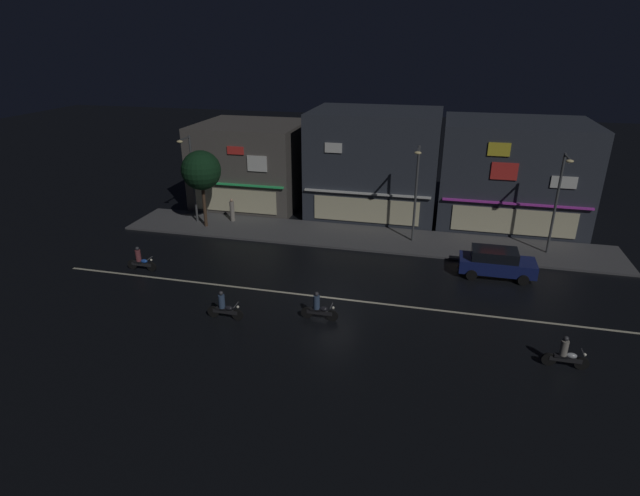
{
  "coord_description": "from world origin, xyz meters",
  "views": [
    {
      "loc": [
        5.01,
        -23.49,
        13.01
      ],
      "look_at": [
        -1.39,
        2.83,
        1.65
      ],
      "focal_mm": 28.25,
      "sensor_mm": 36.0,
      "label": 1
    }
  ],
  "objects_px": {
    "motorcycle_opposite_lane": "(140,261)",
    "motorcycle_trailing_far": "(319,308)",
    "streetlamp_east": "(558,196)",
    "streetlamp_west": "(191,172)",
    "streetlamp_mid": "(416,187)",
    "parked_car_near_kerb": "(496,262)",
    "motorcycle_following": "(224,307)",
    "traffic_cone": "(461,263)",
    "motorcycle_lead": "(565,355)",
    "pedestrian_on_sidewalk": "(232,211)"
  },
  "relations": [
    {
      "from": "motorcycle_following",
      "to": "traffic_cone",
      "type": "distance_m",
      "value": 14.74
    },
    {
      "from": "pedestrian_on_sidewalk",
      "to": "streetlamp_mid",
      "type": "bearing_deg",
      "value": 50.77
    },
    {
      "from": "streetlamp_mid",
      "to": "motorcycle_opposite_lane",
      "type": "relative_size",
      "value": 3.43
    },
    {
      "from": "parked_car_near_kerb",
      "to": "motorcycle_following",
      "type": "distance_m",
      "value": 15.87
    },
    {
      "from": "motorcycle_opposite_lane",
      "to": "motorcycle_trailing_far",
      "type": "relative_size",
      "value": 1.0
    },
    {
      "from": "streetlamp_east",
      "to": "traffic_cone",
      "type": "bearing_deg",
      "value": -150.47
    },
    {
      "from": "pedestrian_on_sidewalk",
      "to": "motorcycle_trailing_far",
      "type": "height_order",
      "value": "pedestrian_on_sidewalk"
    },
    {
      "from": "streetlamp_east",
      "to": "motorcycle_opposite_lane",
      "type": "relative_size",
      "value": 3.41
    },
    {
      "from": "streetlamp_west",
      "to": "motorcycle_trailing_far",
      "type": "distance_m",
      "value": 17.02
    },
    {
      "from": "traffic_cone",
      "to": "motorcycle_lead",
      "type": "bearing_deg",
      "value": -66.59
    },
    {
      "from": "streetlamp_east",
      "to": "motorcycle_following",
      "type": "xyz_separation_m",
      "value": [
        -17.04,
        -12.19,
        -3.37
      ]
    },
    {
      "from": "streetlamp_mid",
      "to": "motorcycle_opposite_lane",
      "type": "bearing_deg",
      "value": -152.38
    },
    {
      "from": "streetlamp_mid",
      "to": "motorcycle_opposite_lane",
      "type": "height_order",
      "value": "streetlamp_mid"
    },
    {
      "from": "streetlamp_mid",
      "to": "streetlamp_east",
      "type": "xyz_separation_m",
      "value": [
        8.63,
        -0.06,
        -0.02
      ]
    },
    {
      "from": "pedestrian_on_sidewalk",
      "to": "motorcycle_lead",
      "type": "distance_m",
      "value": 24.91
    },
    {
      "from": "motorcycle_following",
      "to": "motorcycle_trailing_far",
      "type": "relative_size",
      "value": 1.0
    },
    {
      "from": "motorcycle_following",
      "to": "motorcycle_opposite_lane",
      "type": "bearing_deg",
      "value": -22.01
    },
    {
      "from": "motorcycle_following",
      "to": "parked_car_near_kerb",
      "type": "bearing_deg",
      "value": -140.81
    },
    {
      "from": "pedestrian_on_sidewalk",
      "to": "motorcycle_opposite_lane",
      "type": "height_order",
      "value": "pedestrian_on_sidewalk"
    },
    {
      "from": "streetlamp_mid",
      "to": "motorcycle_lead",
      "type": "distance_m",
      "value": 14.94
    },
    {
      "from": "parked_car_near_kerb",
      "to": "motorcycle_following",
      "type": "bearing_deg",
      "value": -148.38
    },
    {
      "from": "motorcycle_following",
      "to": "motorcycle_lead",
      "type": "bearing_deg",
      "value": -173.72
    },
    {
      "from": "streetlamp_west",
      "to": "motorcycle_opposite_lane",
      "type": "xyz_separation_m",
      "value": [
        0.5,
        -8.24,
        -3.36
      ]
    },
    {
      "from": "parked_car_near_kerb",
      "to": "motorcycle_lead",
      "type": "xyz_separation_m",
      "value": [
        2.17,
        -8.67,
        -0.24
      ]
    },
    {
      "from": "pedestrian_on_sidewalk",
      "to": "motorcycle_lead",
      "type": "bearing_deg",
      "value": 21.97
    },
    {
      "from": "streetlamp_mid",
      "to": "motorcycle_trailing_far",
      "type": "relative_size",
      "value": 3.43
    },
    {
      "from": "pedestrian_on_sidewalk",
      "to": "traffic_cone",
      "type": "height_order",
      "value": "pedestrian_on_sidewalk"
    },
    {
      "from": "motorcycle_lead",
      "to": "motorcycle_opposite_lane",
      "type": "relative_size",
      "value": 1.0
    },
    {
      "from": "streetlamp_east",
      "to": "pedestrian_on_sidewalk",
      "type": "distance_m",
      "value": 22.41
    },
    {
      "from": "parked_car_near_kerb",
      "to": "motorcycle_lead",
      "type": "distance_m",
      "value": 8.94
    },
    {
      "from": "streetlamp_west",
      "to": "parked_car_near_kerb",
      "type": "bearing_deg",
      "value": -10.69
    },
    {
      "from": "motorcycle_lead",
      "to": "traffic_cone",
      "type": "xyz_separation_m",
      "value": [
        -4.09,
        9.45,
        -0.36
      ]
    },
    {
      "from": "streetlamp_west",
      "to": "parked_car_near_kerb",
      "type": "xyz_separation_m",
      "value": [
        21.2,
        -4.0,
        -3.13
      ]
    },
    {
      "from": "streetlamp_mid",
      "to": "motorcycle_trailing_far",
      "type": "height_order",
      "value": "streetlamp_mid"
    },
    {
      "from": "parked_car_near_kerb",
      "to": "motorcycle_following",
      "type": "xyz_separation_m",
      "value": [
        -13.51,
        -8.32,
        -0.24
      ]
    },
    {
      "from": "motorcycle_opposite_lane",
      "to": "motorcycle_trailing_far",
      "type": "height_order",
      "value": "same"
    },
    {
      "from": "streetlamp_west",
      "to": "streetlamp_east",
      "type": "distance_m",
      "value": 24.73
    },
    {
      "from": "parked_car_near_kerb",
      "to": "motorcycle_trailing_far",
      "type": "xyz_separation_m",
      "value": [
        -8.92,
        -7.3,
        -0.24
      ]
    },
    {
      "from": "streetlamp_east",
      "to": "motorcycle_following",
      "type": "height_order",
      "value": "streetlamp_east"
    },
    {
      "from": "motorcycle_opposite_lane",
      "to": "traffic_cone",
      "type": "distance_m",
      "value": 19.44
    },
    {
      "from": "streetlamp_mid",
      "to": "streetlamp_west",
      "type": "bearing_deg",
      "value": 179.73
    },
    {
      "from": "motorcycle_opposite_lane",
      "to": "motorcycle_lead",
      "type": "bearing_deg",
      "value": -17.42
    },
    {
      "from": "streetlamp_east",
      "to": "motorcycle_trailing_far",
      "type": "height_order",
      "value": "streetlamp_east"
    },
    {
      "from": "streetlamp_mid",
      "to": "motorcycle_following",
      "type": "bearing_deg",
      "value": -124.46
    },
    {
      "from": "motorcycle_lead",
      "to": "streetlamp_west",
      "type": "bearing_deg",
      "value": -26.33
    },
    {
      "from": "streetlamp_mid",
      "to": "parked_car_near_kerb",
      "type": "relative_size",
      "value": 1.51
    },
    {
      "from": "streetlamp_east",
      "to": "motorcycle_lead",
      "type": "xyz_separation_m",
      "value": [
        -1.35,
        -12.54,
        -3.37
      ]
    },
    {
      "from": "streetlamp_west",
      "to": "traffic_cone",
      "type": "height_order",
      "value": "streetlamp_west"
    },
    {
      "from": "streetlamp_east",
      "to": "pedestrian_on_sidewalk",
      "type": "bearing_deg",
      "value": 177.1
    },
    {
      "from": "parked_car_near_kerb",
      "to": "motorcycle_lead",
      "type": "bearing_deg",
      "value": -75.98
    }
  ]
}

